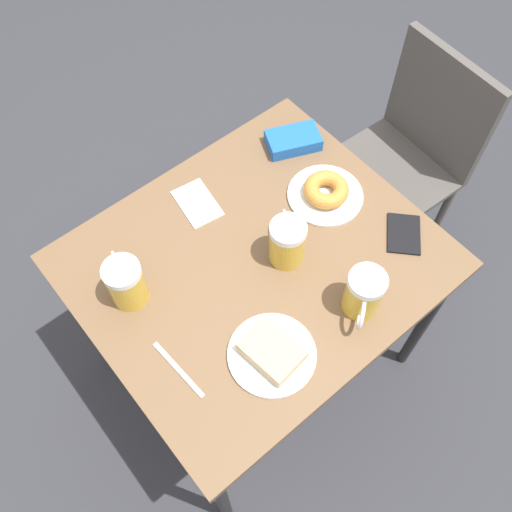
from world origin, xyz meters
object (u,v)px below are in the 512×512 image
(chair, at_px, (412,146))
(beer_mug_center, at_px, (287,241))
(plate_with_cake, at_px, (272,353))
(plate_with_donut, at_px, (326,192))
(passport_near_edge, at_px, (404,234))
(beer_mug_right, at_px, (364,294))
(napkin_folded, at_px, (197,203))
(beer_mug_left, at_px, (126,282))
(blue_pouch, at_px, (293,140))
(fork, at_px, (178,369))

(chair, xyz_separation_m, beer_mug_center, (0.14, -0.72, 0.28))
(plate_with_cake, relative_size, beer_mug_center, 1.55)
(plate_with_donut, relative_size, beer_mug_center, 1.54)
(plate_with_cake, distance_m, passport_near_edge, 0.50)
(beer_mug_right, distance_m, napkin_folded, 0.54)
(chair, distance_m, passport_near_edge, 0.57)
(chair, bearing_deg, napkin_folded, -97.38)
(beer_mug_left, xyz_separation_m, passport_near_edge, (0.32, 0.67, -0.07))
(chair, distance_m, plate_with_cake, 1.01)
(plate_with_cake, height_order, beer_mug_center, beer_mug_center)
(chair, distance_m, beer_mug_left, 1.14)
(plate_with_donut, distance_m, passport_near_edge, 0.24)
(plate_with_donut, bearing_deg, blue_pouch, 164.28)
(chair, xyz_separation_m, beer_mug_left, (-0.03, -1.10, 0.28))
(chair, height_order, beer_mug_center, beer_mug_center)
(beer_mug_left, bearing_deg, napkin_folded, 111.73)
(beer_mug_left, bearing_deg, plate_with_donut, 81.31)
(beer_mug_center, xyz_separation_m, passport_near_edge, (0.16, 0.29, -0.07))
(napkin_folded, height_order, blue_pouch, blue_pouch)
(beer_mug_left, distance_m, beer_mug_right, 0.58)
(plate_with_cake, distance_m, plate_with_donut, 0.50)
(beer_mug_center, xyz_separation_m, napkin_folded, (-0.29, -0.08, -0.07))
(napkin_folded, bearing_deg, blue_pouch, 88.30)
(beer_mug_center, height_order, passport_near_edge, beer_mug_center)
(beer_mug_right, bearing_deg, chair, 118.69)
(beer_mug_left, xyz_separation_m, blue_pouch, (-0.11, 0.65, -0.05))
(beer_mug_center, bearing_deg, napkin_folded, -164.20)
(plate_with_donut, xyz_separation_m, passport_near_edge, (0.23, 0.08, -0.02))
(beer_mug_right, xyz_separation_m, blue_pouch, (-0.51, 0.23, -0.05))
(chair, height_order, beer_mug_right, beer_mug_right)
(plate_with_donut, height_order, passport_near_edge, plate_with_donut)
(beer_mug_left, bearing_deg, blue_pouch, 99.56)
(beer_mug_right, height_order, fork, beer_mug_right)
(chair, relative_size, beer_mug_center, 6.16)
(chair, bearing_deg, plate_with_cake, -67.60)
(plate_with_donut, relative_size, beer_mug_right, 1.54)
(plate_with_donut, relative_size, beer_mug_left, 1.52)
(chair, height_order, plate_with_cake, chair)
(beer_mug_left, xyz_separation_m, beer_mug_right, (0.40, 0.43, 0.00))
(plate_with_donut, distance_m, beer_mug_left, 0.60)
(fork, bearing_deg, napkin_folded, 137.95)
(napkin_folded, relative_size, fork, 0.87)
(chair, distance_m, fork, 1.17)
(chair, relative_size, napkin_folded, 5.40)
(chair, relative_size, plate_with_donut, 4.00)
(beer_mug_right, distance_m, blue_pouch, 0.56)
(beer_mug_right, relative_size, passport_near_edge, 0.91)
(blue_pouch, bearing_deg, fork, -62.62)
(blue_pouch, bearing_deg, beer_mug_right, -24.00)
(plate_with_cake, relative_size, beer_mug_left, 1.53)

